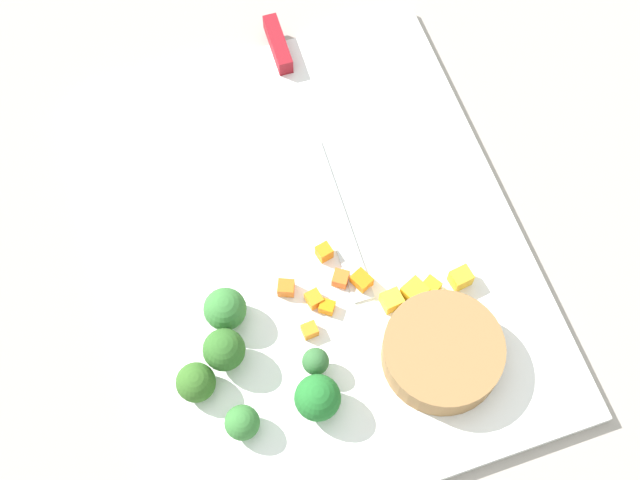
{
  "coord_description": "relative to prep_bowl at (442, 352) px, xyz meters",
  "views": [
    {
      "loc": [
        0.34,
        -0.11,
        0.78
      ],
      "look_at": [
        0.0,
        0.0,
        0.02
      ],
      "focal_mm": 48.74,
      "sensor_mm": 36.0,
      "label": 1
    }
  ],
  "objects": [
    {
      "name": "ground_plane",
      "position": [
        -0.14,
        -0.07,
        -0.03
      ],
      "size": [
        4.0,
        4.0,
        0.0
      ],
      "primitive_type": "plane",
      "color": "#9E938A"
    },
    {
      "name": "cutting_board",
      "position": [
        -0.14,
        -0.07,
        -0.02
      ],
      "size": [
        0.49,
        0.38,
        0.01
      ],
      "primitive_type": "cube",
      "color": "white",
      "rests_on": "ground_plane"
    },
    {
      "name": "prep_bowl",
      "position": [
        0.0,
        0.0,
        0.0
      ],
      "size": [
        0.11,
        0.11,
        0.03
      ],
      "primitive_type": "cylinder",
      "color": "olive",
      "rests_on": "cutting_board"
    },
    {
      "name": "chef_knife",
      "position": [
        -0.3,
        -0.04,
        -0.01
      ],
      "size": [
        0.34,
        0.03,
        0.02
      ],
      "rotation": [
        0.0,
        0.0,
        6.25
      ],
      "color": "silver",
      "rests_on": "cutting_board"
    },
    {
      "name": "carrot_dice_0",
      "position": [
        -0.09,
        -0.09,
        -0.01
      ],
      "size": [
        0.02,
        0.02,
        0.01
      ],
      "primitive_type": "cube",
      "rotation": [
        0.0,
        0.0,
        1.77
      ],
      "color": "orange",
      "rests_on": "cutting_board"
    },
    {
      "name": "carrot_dice_1",
      "position": [
        -0.1,
        -0.06,
        -0.01
      ],
      "size": [
        0.02,
        0.02,
        0.01
      ],
      "primitive_type": "cube",
      "rotation": [
        0.0,
        0.0,
        2.54
      ],
      "color": "orange",
      "rests_on": "cutting_board"
    },
    {
      "name": "carrot_dice_2",
      "position": [
        -0.11,
        -0.11,
        -0.01
      ],
      "size": [
        0.02,
        0.02,
        0.01
      ],
      "primitive_type": "cube",
      "rotation": [
        0.0,
        0.0,
        1.17
      ],
      "color": "orange",
      "rests_on": "cutting_board"
    },
    {
      "name": "carrot_dice_3",
      "position": [
        -0.08,
        -0.08,
        -0.01
      ],
      "size": [
        0.02,
        0.02,
        0.01
      ],
      "primitive_type": "cube",
      "rotation": [
        0.0,
        0.0,
        0.93
      ],
      "color": "orange",
      "rests_on": "cutting_board"
    },
    {
      "name": "carrot_dice_4",
      "position": [
        -0.13,
        -0.07,
        -0.01
      ],
      "size": [
        0.02,
        0.02,
        0.01
      ],
      "primitive_type": "cube",
      "rotation": [
        0.0,
        0.0,
        1.79
      ],
      "color": "orange",
      "rests_on": "cutting_board"
    },
    {
      "name": "carrot_dice_5",
      "position": [
        -0.09,
        -0.04,
        -0.01
      ],
      "size": [
        0.02,
        0.02,
        0.01
      ],
      "primitive_type": "cube",
      "rotation": [
        0.0,
        0.0,
        2.01
      ],
      "color": "orange",
      "rests_on": "cutting_board"
    },
    {
      "name": "carrot_dice_6",
      "position": [
        -0.06,
        -0.11,
        -0.01
      ],
      "size": [
        0.01,
        0.01,
        0.01
      ],
      "primitive_type": "cube",
      "rotation": [
        0.0,
        0.0,
        1.64
      ],
      "color": "orange",
      "rests_on": "cutting_board"
    },
    {
      "name": "pepper_dice_0",
      "position": [
        -0.06,
        0.01,
        -0.01
      ],
      "size": [
        0.02,
        0.02,
        0.02
      ],
      "primitive_type": "cube",
      "rotation": [
        0.0,
        0.0,
        0.54
      ],
      "color": "yellow",
      "rests_on": "cutting_board"
    },
    {
      "name": "pepper_dice_1",
      "position": [
        -0.06,
        0.05,
        -0.01
      ],
      "size": [
        0.02,
        0.02,
        0.02
      ],
      "primitive_type": "cube",
      "rotation": [
        0.0,
        0.0,
        0.15
      ],
      "color": "yellow",
      "rests_on": "cutting_board"
    },
    {
      "name": "pepper_dice_2",
      "position": [
        -0.06,
        -0.02,
        -0.01
      ],
      "size": [
        0.02,
        0.02,
        0.02
      ],
      "primitive_type": "cube",
      "rotation": [
        0.0,
        0.0,
        0.11
      ],
      "color": "yellow",
      "rests_on": "cutting_board"
    },
    {
      "name": "pepper_dice_3",
      "position": [
        -0.07,
        -0.0,
        -0.01
      ],
      "size": [
        0.03,
        0.03,
        0.02
      ],
      "primitive_type": "cube",
      "rotation": [
        0.0,
        0.0,
        1.99
      ],
      "color": "yellow",
      "rests_on": "cutting_board"
    },
    {
      "name": "broccoli_floret_0",
      "position": [
        0.01,
        -0.12,
        0.01
      ],
      "size": [
        0.04,
        0.04,
        0.04
      ],
      "color": "#89AA57",
      "rests_on": "cutting_board"
    },
    {
      "name": "broccoli_floret_1",
      "position": [
        -0.1,
        -0.17,
        0.0
      ],
      "size": [
        0.04,
        0.04,
        0.04
      ],
      "color": "#8CB666",
      "rests_on": "cutting_board"
    },
    {
      "name": "broccoli_floret_2",
      "position": [
        0.0,
        -0.19,
        0.0
      ],
      "size": [
        0.03,
        0.03,
        0.03
      ],
      "color": "#98BD5B",
      "rests_on": "cutting_board"
    },
    {
      "name": "broccoli_floret_3",
      "position": [
        -0.04,
        -0.22,
        0.0
      ],
      "size": [
        0.04,
        0.04,
        0.04
      ],
      "color": "#8CB76B",
      "rests_on": "cutting_board"
    },
    {
      "name": "broccoli_floret_4",
      "position": [
        -0.06,
        -0.19,
        0.01
      ],
      "size": [
        0.04,
        0.04,
        0.04
      ],
      "color": "#8AB168",
      "rests_on": "cutting_board"
    },
    {
      "name": "broccoli_floret_5",
      "position": [
        -0.03,
        -0.11,
        0.0
      ],
      "size": [
        0.02,
        0.02,
        0.03
      ],
      "color": "#96C15D",
      "rests_on": "cutting_board"
    }
  ]
}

